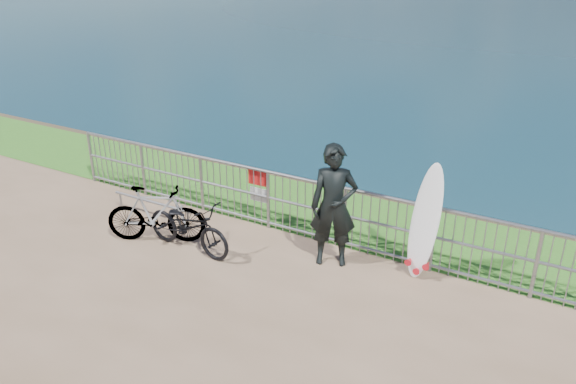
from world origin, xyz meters
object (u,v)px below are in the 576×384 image
Objects in this scene: surfboard at (424,226)px; bicycle_near at (188,226)px; bicycle_far at (156,214)px; surfer at (334,206)px.

surfboard is 3.83m from bicycle_near.
bicycle_near is 0.69m from bicycle_far.
surfboard is at bearing -67.32° from bicycle_near.
surfboard reaches higher than bicycle_far.
surfboard reaches higher than bicycle_near.
bicycle_far reaches higher than bicycle_near.
surfer reaches higher than bicycle_near.
bicycle_far is at bearing 171.81° from surfer.
bicycle_near is (-3.61, -1.21, -0.39)m from surfboard.
surfboard is (1.35, 0.36, -0.16)m from surfer.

